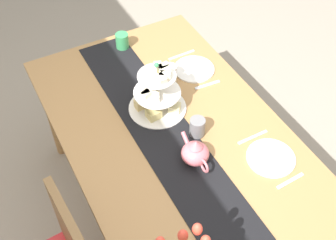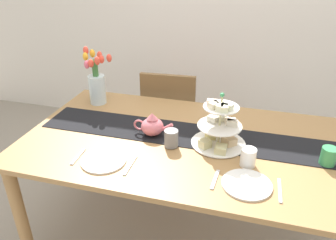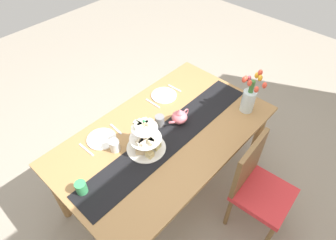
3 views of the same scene
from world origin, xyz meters
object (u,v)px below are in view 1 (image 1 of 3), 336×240
(fork_left, at_px, (290,181))
(fork_right, at_px, (207,85))
(mug_white_text, at_px, (170,73))
(dining_table, at_px, (176,147))
(teapot, at_px, (195,153))
(dinner_plate_left, at_px, (271,158))
(knife_right, at_px, (182,55))
(mug_grey, at_px, (197,127))
(mug_orange, at_px, (122,41))
(tiered_cake_stand, at_px, (157,95))
(knife_left, at_px, (253,137))
(dinner_plate_right, at_px, (194,69))

(fork_left, height_order, fork_right, same)
(mug_white_text, bearing_deg, dining_table, 156.66)
(dining_table, bearing_deg, teapot, 180.00)
(dinner_plate_left, bearing_deg, dining_table, 44.14)
(knife_right, bearing_deg, mug_grey, 157.88)
(mug_grey, distance_m, mug_orange, 0.80)
(teapot, xyz_separation_m, mug_orange, (0.93, -0.05, -0.01))
(tiered_cake_stand, distance_m, fork_right, 0.34)
(teapot, xyz_separation_m, mug_white_text, (0.55, -0.16, -0.01))
(mug_orange, bearing_deg, knife_left, -163.75)
(dining_table, distance_m, tiered_cake_stand, 0.28)
(fork_left, xyz_separation_m, knife_right, (1.00, 0.00, 0.00))
(teapot, height_order, mug_white_text, teapot)
(tiered_cake_stand, xyz_separation_m, knife_right, (0.32, -0.32, -0.09))
(teapot, distance_m, knife_left, 0.33)
(knife_left, xyz_separation_m, knife_right, (0.71, 0.00, 0.00))
(tiered_cake_stand, bearing_deg, dinner_plate_right, -61.68)
(knife_right, bearing_deg, dining_table, 148.60)
(fork_right, distance_m, mug_grey, 0.36)
(knife_right, bearing_deg, tiered_cake_stand, 134.72)
(mug_orange, bearing_deg, mug_grey, -176.71)
(dinner_plate_left, xyz_separation_m, dinner_plate_right, (0.71, 0.00, 0.00))
(mug_grey, bearing_deg, tiered_cake_stand, 20.45)
(knife_left, height_order, fork_right, same)
(fork_right, relative_size, knife_right, 0.88)
(teapot, bearing_deg, fork_left, -133.09)
(dining_table, bearing_deg, fork_left, -145.98)
(dinner_plate_right, relative_size, mug_orange, 2.42)
(dining_table, xyz_separation_m, dinner_plate_right, (0.38, -0.32, 0.10))
(knife_left, bearing_deg, dinner_plate_left, 180.00)
(knife_left, distance_m, knife_right, 0.71)
(dinner_plate_left, xyz_separation_m, fork_right, (0.57, 0.00, -0.00))
(knife_left, bearing_deg, teapot, 88.07)
(teapot, relative_size, dinner_plate_left, 1.04)
(dining_table, distance_m, knife_right, 0.62)
(dinner_plate_right, distance_m, mug_orange, 0.47)
(dinner_plate_right, height_order, mug_white_text, mug_white_text)
(dinner_plate_left, relative_size, fork_right, 1.53)
(knife_right, relative_size, mug_white_text, 1.79)
(knife_left, bearing_deg, fork_left, 180.00)
(fork_left, bearing_deg, mug_orange, 12.57)
(fork_right, relative_size, mug_grey, 1.58)
(teapot, xyz_separation_m, dinner_plate_left, (-0.16, -0.32, -0.05))
(mug_grey, bearing_deg, mug_white_text, -9.55)
(dining_table, bearing_deg, knife_left, -120.10)
(dining_table, height_order, teapot, teapot)
(dinner_plate_right, xyz_separation_m, mug_orange, (0.38, 0.28, 0.04))
(mug_orange, bearing_deg, fork_left, -167.43)
(knife_left, height_order, knife_right, same)
(tiered_cake_stand, bearing_deg, fork_right, -85.01)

